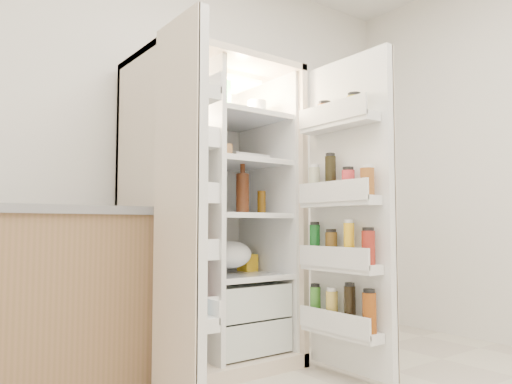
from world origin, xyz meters
TOP-DOWN VIEW (x-y plane):
  - wall_back at (0.00, 2.00)m, footprint 4.00×0.02m
  - refrigerator at (0.12, 1.65)m, footprint 0.92×0.70m
  - freezer_door at (-0.40, 1.05)m, footprint 0.15×0.40m
  - fridge_door at (0.58, 0.96)m, footprint 0.17×0.58m
  - kitchen_counter at (-0.99, 1.67)m, footprint 1.26×0.67m

SIDE VIEW (x-z plane):
  - kitchen_counter at x=-0.99m, z-range 0.00..0.92m
  - refrigerator at x=0.12m, z-range -0.16..1.64m
  - fridge_door at x=0.58m, z-range 0.01..1.73m
  - freezer_door at x=-0.40m, z-range 0.03..1.75m
  - wall_back at x=0.00m, z-range 0.00..2.70m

